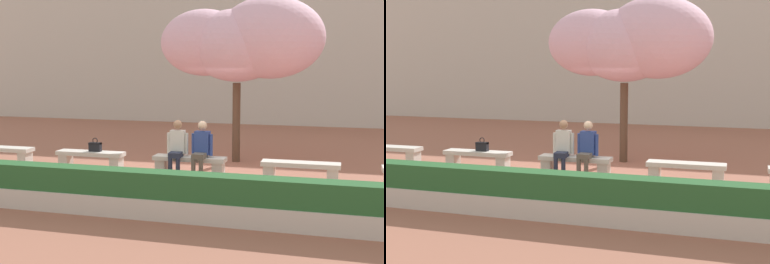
# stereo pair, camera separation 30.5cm
# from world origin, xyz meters

# --- Properties ---
(ground_plane) EXTENTS (100.00, 100.00, 0.00)m
(ground_plane) POSITION_xyz_m (0.00, 0.00, 0.00)
(ground_plane) COLOR #9E604C
(building_facade) EXTENTS (28.00, 4.00, 7.65)m
(building_facade) POSITION_xyz_m (0.00, 12.68, 3.82)
(building_facade) COLOR beige
(building_facade) RESTS_ON ground
(stone_bench_west_end) EXTENTS (1.72, 0.43, 0.45)m
(stone_bench_west_end) POSITION_xyz_m (-5.11, 0.00, 0.30)
(stone_bench_west_end) COLOR beige
(stone_bench_west_end) RESTS_ON ground
(stone_bench_near_west) EXTENTS (1.72, 0.43, 0.45)m
(stone_bench_near_west) POSITION_xyz_m (-2.55, 0.00, 0.30)
(stone_bench_near_west) COLOR beige
(stone_bench_near_west) RESTS_ON ground
(stone_bench_center) EXTENTS (1.72, 0.43, 0.45)m
(stone_bench_center) POSITION_xyz_m (0.00, 0.00, 0.30)
(stone_bench_center) COLOR beige
(stone_bench_center) RESTS_ON ground
(stone_bench_near_east) EXTENTS (1.72, 0.43, 0.45)m
(stone_bench_near_east) POSITION_xyz_m (2.55, 0.00, 0.30)
(stone_bench_near_east) COLOR beige
(stone_bench_near_east) RESTS_ON ground
(person_seated_left) EXTENTS (0.51, 0.70, 1.29)m
(person_seated_left) POSITION_xyz_m (-0.29, -0.05, 0.70)
(person_seated_left) COLOR black
(person_seated_left) RESTS_ON ground
(person_seated_right) EXTENTS (0.51, 0.69, 1.29)m
(person_seated_right) POSITION_xyz_m (0.29, -0.05, 0.70)
(person_seated_right) COLOR black
(person_seated_right) RESTS_ON ground
(handbag) EXTENTS (0.30, 0.15, 0.34)m
(handbag) POSITION_xyz_m (-2.44, 0.03, 0.58)
(handbag) COLOR black
(handbag) RESTS_ON stone_bench_near_west
(cherry_tree_main) EXTENTS (4.26, 2.78, 4.30)m
(cherry_tree_main) POSITION_xyz_m (0.86, 2.03, 3.16)
(cherry_tree_main) COLOR #513828
(cherry_tree_main) RESTS_ON ground
(planter_hedge_foreground) EXTENTS (16.21, 0.50, 0.80)m
(planter_hedge_foreground) POSITION_xyz_m (0.00, -3.44, 0.39)
(planter_hedge_foreground) COLOR beige
(planter_hedge_foreground) RESTS_ON ground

